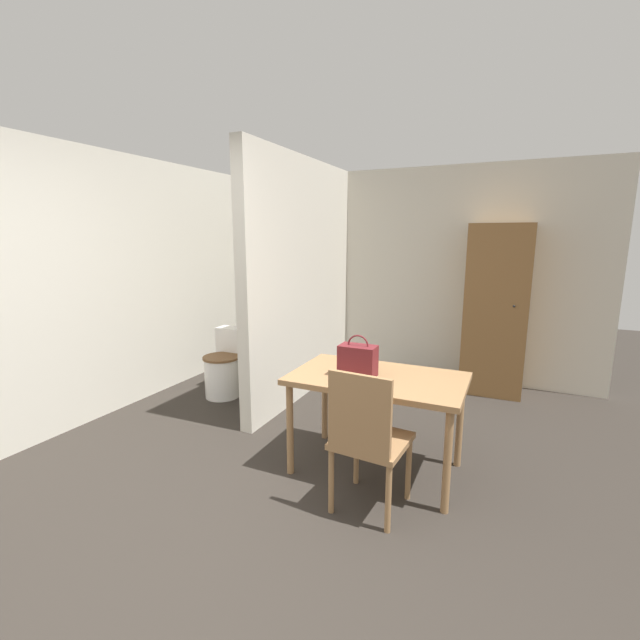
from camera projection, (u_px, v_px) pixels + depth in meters
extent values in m
plane|color=#2D2823|center=(167.00, 573.00, 2.20)|extent=(16.00, 16.00, 0.00)
cube|color=beige|center=(385.00, 273.00, 5.40)|extent=(5.03, 0.12, 2.50)
cube|color=beige|center=(141.00, 280.00, 4.50)|extent=(0.12, 4.79, 2.50)
cube|color=beige|center=(303.00, 280.00, 4.55)|extent=(0.12, 2.27, 2.50)
cube|color=#997047|center=(378.00, 379.00, 3.06)|extent=(1.22, 0.74, 0.04)
cylinder|color=#997047|center=(290.00, 429.00, 3.08)|extent=(0.05, 0.05, 0.69)
cylinder|color=#997047|center=(447.00, 462.00, 2.63)|extent=(0.05, 0.05, 0.69)
cylinder|color=#997047|center=(325.00, 400.00, 3.63)|extent=(0.05, 0.05, 0.69)
cylinder|color=#997047|center=(460.00, 423.00, 3.18)|extent=(0.05, 0.05, 0.69)
cube|color=#997047|center=(372.00, 441.00, 2.68)|extent=(0.47, 0.47, 0.04)
cube|color=#997047|center=(359.00, 414.00, 2.46)|extent=(0.39, 0.06, 0.48)
cylinder|color=#997047|center=(356.00, 455.00, 2.97)|extent=(0.04, 0.04, 0.43)
cylinder|color=#997047|center=(409.00, 469.00, 2.79)|extent=(0.04, 0.04, 0.43)
cylinder|color=#997047|center=(331.00, 481.00, 2.65)|extent=(0.04, 0.04, 0.43)
cylinder|color=#997047|center=(388.00, 499.00, 2.47)|extent=(0.04, 0.04, 0.43)
cylinder|color=white|center=(222.00, 377.00, 4.61)|extent=(0.37, 0.37, 0.42)
cylinder|color=brown|center=(221.00, 357.00, 4.56)|extent=(0.39, 0.39, 0.02)
cube|color=white|center=(235.00, 340.00, 4.76)|extent=(0.40, 0.18, 0.29)
cube|color=maroon|center=(358.00, 361.00, 3.03)|extent=(0.26, 0.15, 0.22)
torus|color=maroon|center=(358.00, 346.00, 3.01)|extent=(0.16, 0.01, 0.16)
cube|color=brown|center=(496.00, 310.00, 4.63)|extent=(0.64, 0.47, 1.84)
sphere|color=black|center=(514.00, 306.00, 4.32)|extent=(0.02, 0.02, 0.02)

